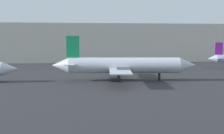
% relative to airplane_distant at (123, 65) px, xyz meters
% --- Properties ---
extents(airplane_distant, '(30.95, 24.34, 9.56)m').
position_rel_airplane_distant_xyz_m(airplane_distant, '(0.00, 0.00, 0.00)').
color(airplane_distant, silver).
rests_on(airplane_distant, ground_plane).
extents(terminal_building, '(99.44, 24.39, 14.90)m').
position_rel_airplane_distant_xyz_m(terminal_building, '(6.39, 60.90, 4.17)').
color(terminal_building, beige).
rests_on(terminal_building, ground_plane).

